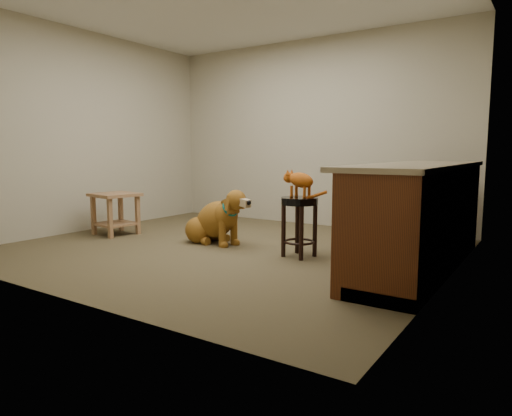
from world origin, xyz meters
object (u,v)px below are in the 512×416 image
Objects in this scene: tabby_kitten at (299,181)px; wood_stool at (433,210)px; side_table at (115,207)px; golden_retriever at (216,221)px; padded_stool at (299,215)px.

wood_stool is at bearing 58.94° from tabby_kitten.
golden_retriever is at bearing 10.61° from side_table.
wood_stool is 1.62× the size of tabby_kitten.
padded_stool is 0.34m from tabby_kitten.
side_table is at bearing -175.54° from padded_stool.
wood_stool is at bearing 21.52° from side_table.
padded_stool is 1.12m from golden_retriever.
tabby_kitten is at bearing 4.55° from side_table.
golden_retriever is at bearing -152.01° from wood_stool.
golden_retriever is at bearing 176.53° from padded_stool.
side_table is at bearing -157.49° from golden_retriever.
tabby_kitten is at bearing 8.55° from golden_retriever.
wood_stool is at bearing 49.77° from padded_stool.
tabby_kitten reaches higher than wood_stool.
padded_stool is at bearing -130.23° from wood_stool.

